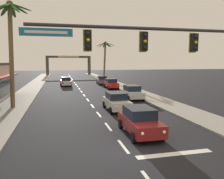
{
  "coord_description": "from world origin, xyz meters",
  "views": [
    {
      "loc": [
        -3.26,
        -10.18,
        4.53
      ],
      "look_at": [
        1.06,
        8.0,
        2.2
      ],
      "focal_mm": 35.94,
      "sensor_mm": 36.0,
      "label": 1
    }
  ],
  "objects_px": {
    "sedan_parked_mid_kerb": "(132,92)",
    "palm_left_second": "(11,37)",
    "sedan_oncoming_far": "(66,81)",
    "town_gateway_arch": "(69,63)",
    "traffic_signal_mast": "(174,52)",
    "sedan_lead_at_stop_bar": "(140,121)",
    "palm_right_farthest": "(105,55)",
    "sedan_parked_far_kerb": "(102,80)",
    "sedan_third_in_queue": "(116,101)",
    "sedan_parked_nearest_kerb": "(111,83)"
  },
  "relations": [
    {
      "from": "sedan_parked_mid_kerb",
      "to": "palm_left_second",
      "type": "distance_m",
      "value": 14.44
    },
    {
      "from": "sedan_oncoming_far",
      "to": "town_gateway_arch",
      "type": "bearing_deg",
      "value": 86.5
    },
    {
      "from": "traffic_signal_mast",
      "to": "town_gateway_arch",
      "type": "height_order",
      "value": "traffic_signal_mast"
    },
    {
      "from": "sedan_lead_at_stop_bar",
      "to": "palm_right_farthest",
      "type": "height_order",
      "value": "palm_right_farthest"
    },
    {
      "from": "sedan_lead_at_stop_bar",
      "to": "sedan_parked_far_kerb",
      "type": "distance_m",
      "value": 31.14
    },
    {
      "from": "sedan_third_in_queue",
      "to": "sedan_parked_nearest_kerb",
      "type": "bearing_deg",
      "value": 78.43
    },
    {
      "from": "traffic_signal_mast",
      "to": "palm_right_farthest",
      "type": "xyz_separation_m",
      "value": [
        5.12,
        42.97,
        1.19
      ]
    },
    {
      "from": "sedan_oncoming_far",
      "to": "town_gateway_arch",
      "type": "distance_m",
      "value": 33.5
    },
    {
      "from": "sedan_third_in_queue",
      "to": "sedan_parked_nearest_kerb",
      "type": "xyz_separation_m",
      "value": [
        3.44,
        16.8,
        0.0
      ]
    },
    {
      "from": "sedan_parked_nearest_kerb",
      "to": "town_gateway_arch",
      "type": "relative_size",
      "value": 0.31
    },
    {
      "from": "palm_right_farthest",
      "to": "town_gateway_arch",
      "type": "distance_m",
      "value": 23.47
    },
    {
      "from": "traffic_signal_mast",
      "to": "palm_left_second",
      "type": "xyz_separation_m",
      "value": [
        -10.2,
        12.3,
        1.84
      ]
    },
    {
      "from": "sedan_lead_at_stop_bar",
      "to": "sedan_parked_mid_kerb",
      "type": "relative_size",
      "value": 1.0
    },
    {
      "from": "sedan_lead_at_stop_bar",
      "to": "palm_right_farthest",
      "type": "xyz_separation_m",
      "value": [
        6.16,
        40.78,
        5.36
      ]
    },
    {
      "from": "traffic_signal_mast",
      "to": "sedan_parked_mid_kerb",
      "type": "height_order",
      "value": "traffic_signal_mast"
    },
    {
      "from": "sedan_third_in_queue",
      "to": "traffic_signal_mast",
      "type": "bearing_deg",
      "value": -85.51
    },
    {
      "from": "sedan_oncoming_far",
      "to": "sedan_parked_far_kerb",
      "type": "height_order",
      "value": "same"
    },
    {
      "from": "palm_left_second",
      "to": "palm_right_farthest",
      "type": "height_order",
      "value": "palm_left_second"
    },
    {
      "from": "sedan_parked_far_kerb",
      "to": "town_gateway_arch",
      "type": "height_order",
      "value": "town_gateway_arch"
    },
    {
      "from": "sedan_lead_at_stop_bar",
      "to": "sedan_oncoming_far",
      "type": "distance_m",
      "value": 29.79
    },
    {
      "from": "palm_left_second",
      "to": "town_gateway_arch",
      "type": "relative_size",
      "value": 0.7
    },
    {
      "from": "palm_left_second",
      "to": "palm_right_farthest",
      "type": "relative_size",
      "value": 1.08
    },
    {
      "from": "sedan_oncoming_far",
      "to": "palm_right_farthest",
      "type": "distance_m",
      "value": 15.81
    },
    {
      "from": "sedan_third_in_queue",
      "to": "palm_left_second",
      "type": "relative_size",
      "value": 0.44
    },
    {
      "from": "sedan_parked_mid_kerb",
      "to": "palm_right_farthest",
      "type": "height_order",
      "value": "palm_right_farthest"
    },
    {
      "from": "sedan_third_in_queue",
      "to": "town_gateway_arch",
      "type": "height_order",
      "value": "town_gateway_arch"
    },
    {
      "from": "traffic_signal_mast",
      "to": "sedan_parked_far_kerb",
      "type": "distance_m",
      "value": 33.49
    },
    {
      "from": "town_gateway_arch",
      "to": "sedan_parked_nearest_kerb",
      "type": "bearing_deg",
      "value": -82.2
    },
    {
      "from": "traffic_signal_mast",
      "to": "palm_left_second",
      "type": "height_order",
      "value": "palm_left_second"
    },
    {
      "from": "sedan_parked_mid_kerb",
      "to": "sedan_lead_at_stop_bar",
      "type": "bearing_deg",
      "value": -106.46
    },
    {
      "from": "sedan_lead_at_stop_bar",
      "to": "sedan_parked_nearest_kerb",
      "type": "relative_size",
      "value": 1.0
    },
    {
      "from": "traffic_signal_mast",
      "to": "sedan_parked_far_kerb",
      "type": "height_order",
      "value": "traffic_signal_mast"
    },
    {
      "from": "palm_left_second",
      "to": "town_gateway_arch",
      "type": "bearing_deg",
      "value": 81.83
    },
    {
      "from": "palm_right_farthest",
      "to": "palm_left_second",
      "type": "bearing_deg",
      "value": -116.54
    },
    {
      "from": "sedan_lead_at_stop_bar",
      "to": "sedan_parked_far_kerb",
      "type": "relative_size",
      "value": 0.99
    },
    {
      "from": "palm_left_second",
      "to": "sedan_lead_at_stop_bar",
      "type": "bearing_deg",
      "value": -47.84
    },
    {
      "from": "sedan_lead_at_stop_bar",
      "to": "sedan_third_in_queue",
      "type": "distance_m",
      "value": 7.06
    },
    {
      "from": "sedan_parked_nearest_kerb",
      "to": "sedan_parked_mid_kerb",
      "type": "xyz_separation_m",
      "value": [
        -0.02,
        -11.22,
        0.0
      ]
    },
    {
      "from": "sedan_oncoming_far",
      "to": "palm_right_farthest",
      "type": "xyz_separation_m",
      "value": [
        9.78,
        11.21,
        5.36
      ]
    },
    {
      "from": "sedan_lead_at_stop_bar",
      "to": "sedan_oncoming_far",
      "type": "xyz_separation_m",
      "value": [
        -3.62,
        29.57,
        0.0
      ]
    },
    {
      "from": "sedan_oncoming_far",
      "to": "sedan_third_in_queue",
      "type": "bearing_deg",
      "value": -80.09
    },
    {
      "from": "sedan_parked_nearest_kerb",
      "to": "sedan_parked_far_kerb",
      "type": "distance_m",
      "value": 7.09
    },
    {
      "from": "sedan_oncoming_far",
      "to": "sedan_parked_mid_kerb",
      "type": "xyz_separation_m",
      "value": [
        7.35,
        -16.94,
        0.0
      ]
    },
    {
      "from": "sedan_parked_nearest_kerb",
      "to": "sedan_parked_far_kerb",
      "type": "height_order",
      "value": "same"
    },
    {
      "from": "sedan_parked_far_kerb",
      "to": "sedan_parked_nearest_kerb",
      "type": "bearing_deg",
      "value": -88.38
    },
    {
      "from": "sedan_third_in_queue",
      "to": "sedan_parked_mid_kerb",
      "type": "relative_size",
      "value": 1.0
    },
    {
      "from": "sedan_lead_at_stop_bar",
      "to": "sedan_parked_far_kerb",
      "type": "xyz_separation_m",
      "value": [
        3.55,
        30.94,
        0.0
      ]
    },
    {
      "from": "palm_left_second",
      "to": "sedan_third_in_queue",
      "type": "bearing_deg",
      "value": -17.91
    },
    {
      "from": "traffic_signal_mast",
      "to": "palm_left_second",
      "type": "distance_m",
      "value": 16.09
    },
    {
      "from": "traffic_signal_mast",
      "to": "sedan_parked_mid_kerb",
      "type": "relative_size",
      "value": 2.6
    }
  ]
}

